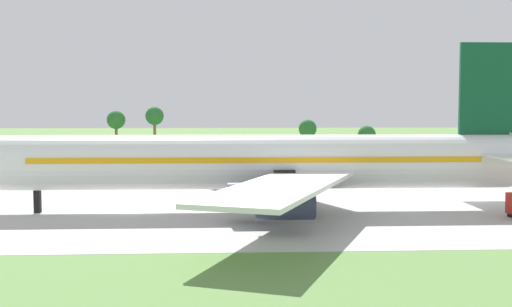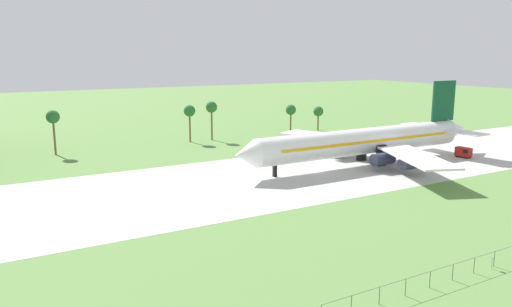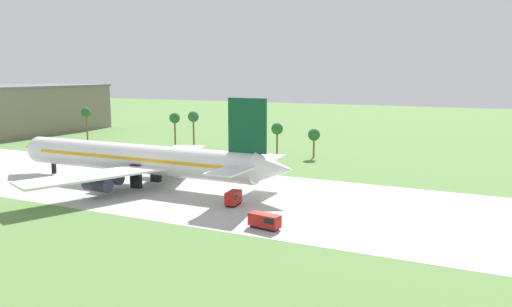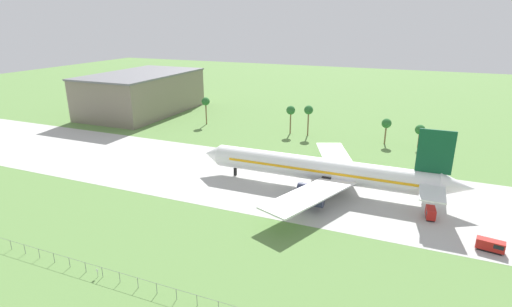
% 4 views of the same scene
% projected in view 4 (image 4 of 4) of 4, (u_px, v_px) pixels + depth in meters
% --- Properties ---
extents(ground_plane, '(600.00, 600.00, 0.00)m').
position_uv_depth(ground_plane, '(270.00, 181.00, 117.01)').
color(ground_plane, '#5B8442').
extents(taxiway_strip, '(320.00, 44.00, 0.02)m').
position_uv_depth(taxiway_strip, '(270.00, 181.00, 117.00)').
color(taxiway_strip, '#B2B2AD').
rests_on(taxiway_strip, ground_plane).
extents(jet_airliner, '(73.95, 59.28, 19.95)m').
position_uv_depth(jet_airliner, '(325.00, 170.00, 109.19)').
color(jet_airliner, white).
rests_on(jet_airliner, ground_plane).
extents(baggage_tug, '(5.52, 2.81, 2.44)m').
position_uv_depth(baggage_tug, '(491.00, 245.00, 81.13)').
color(baggage_tug, black).
rests_on(baggage_tug, ground_plane).
extents(catering_van, '(2.40, 4.23, 2.72)m').
position_uv_depth(catering_van, '(431.00, 213.00, 94.24)').
color(catering_van, black).
rests_on(catering_van, ground_plane).
extents(perimeter_fence, '(80.10, 0.10, 2.10)m').
position_uv_depth(perimeter_fence, '(156.00, 286.00, 68.48)').
color(perimeter_fence, slate).
rests_on(perimeter_fence, ground_plane).
extents(no_stopping_sign, '(0.44, 0.08, 1.68)m').
position_uv_depth(no_stopping_sign, '(97.00, 272.00, 73.04)').
color(no_stopping_sign, gray).
rests_on(no_stopping_sign, ground_plane).
extents(terminal_building, '(36.72, 61.20, 19.69)m').
position_uv_depth(terminal_building, '(142.00, 93.00, 199.67)').
color(terminal_building, slate).
rests_on(terminal_building, ground_plane).
extents(palm_tree_row, '(92.56, 3.60, 12.35)m').
position_uv_depth(palm_tree_row, '(316.00, 115.00, 158.52)').
color(palm_tree_row, brown).
rests_on(palm_tree_row, ground_plane).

